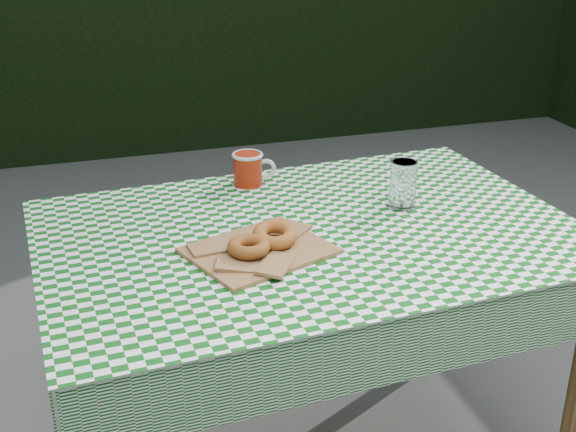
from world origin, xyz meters
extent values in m
cube|color=#53351C|center=(0.08, -0.03, 0.38)|extent=(1.29, 0.91, 0.75)
cube|color=#0C4E13|center=(0.08, -0.03, 0.75)|extent=(1.32, 0.93, 0.01)
cube|color=#976B42|center=(-0.07, -0.11, 0.76)|extent=(0.36, 0.32, 0.02)
torus|color=brown|center=(-0.10, -0.13, 0.79)|extent=(0.11, 0.11, 0.03)
torus|color=#A44C22|center=(-0.03, -0.09, 0.79)|extent=(0.12, 0.12, 0.03)
cylinder|color=white|center=(0.35, 0.04, 0.82)|extent=(0.07, 0.07, 0.12)
camera|label=1|loc=(-0.45, -1.56, 1.50)|focal=46.85mm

